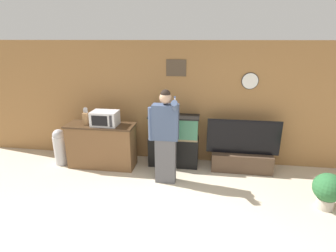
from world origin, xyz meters
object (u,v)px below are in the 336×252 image
(knife_block, at_px, (86,118))
(potted_plant, at_px, (328,189))
(person_standing, at_px, (165,136))
(aquarium_on_stand, at_px, (174,140))
(counter_island, at_px, (102,145))
(microwave, at_px, (105,118))
(trash_bin, at_px, (60,146))
(tv_on_stand, at_px, (242,156))

(knife_block, bearing_deg, potted_plant, -11.23)
(knife_block, xyz_separation_m, person_standing, (1.71, -0.41, -0.14))
(knife_block, relative_size, aquarium_on_stand, 0.33)
(counter_island, height_order, knife_block, knife_block)
(microwave, relative_size, potted_plant, 0.86)
(counter_island, height_order, trash_bin, counter_island)
(tv_on_stand, xyz_separation_m, person_standing, (-1.50, -0.67, 0.61))
(counter_island, xyz_separation_m, knife_block, (-0.28, -0.04, 0.61))
(aquarium_on_stand, relative_size, person_standing, 0.62)
(knife_block, relative_size, potted_plant, 0.60)
(tv_on_stand, height_order, person_standing, person_standing)
(knife_block, xyz_separation_m, trash_bin, (-0.66, -0.00, -0.67))
(person_standing, bearing_deg, knife_block, 166.66)
(aquarium_on_stand, height_order, trash_bin, aquarium_on_stand)
(microwave, xyz_separation_m, person_standing, (1.31, -0.42, -0.15))
(potted_plant, bearing_deg, tv_on_stand, 136.57)
(aquarium_on_stand, height_order, potted_plant, aquarium_on_stand)
(knife_block, bearing_deg, tv_on_stand, 4.70)
(tv_on_stand, height_order, trash_bin, tv_on_stand)
(knife_block, xyz_separation_m, aquarium_on_stand, (1.78, 0.33, -0.52))
(potted_plant, xyz_separation_m, trash_bin, (-5.07, 0.87, 0.07))
(knife_block, bearing_deg, aquarium_on_stand, 10.50)
(knife_block, height_order, trash_bin, knife_block)
(aquarium_on_stand, xyz_separation_m, trash_bin, (-2.44, -0.33, -0.14))
(potted_plant, bearing_deg, knife_block, 168.77)
(knife_block, xyz_separation_m, tv_on_stand, (3.21, 0.26, -0.76))
(person_standing, distance_m, potted_plant, 2.81)
(knife_block, distance_m, trash_bin, 0.94)
(microwave, relative_size, trash_bin, 0.66)
(tv_on_stand, distance_m, person_standing, 1.75)
(potted_plant, height_order, trash_bin, trash_bin)
(microwave, distance_m, trash_bin, 1.26)
(tv_on_stand, bearing_deg, microwave, -175.01)
(microwave, distance_m, person_standing, 1.38)
(counter_island, distance_m, trash_bin, 0.94)
(potted_plant, relative_size, trash_bin, 0.76)
(counter_island, height_order, aquarium_on_stand, aquarium_on_stand)
(microwave, height_order, knife_block, knife_block)
(potted_plant, bearing_deg, trash_bin, 170.23)
(knife_block, relative_size, tv_on_stand, 0.25)
(potted_plant, distance_m, trash_bin, 5.15)
(tv_on_stand, bearing_deg, person_standing, -155.97)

